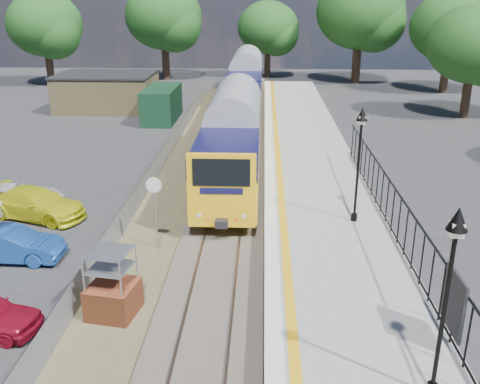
# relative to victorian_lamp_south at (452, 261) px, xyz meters

# --- Properties ---
(ground) EXTENTS (120.00, 120.00, 0.00)m
(ground) POSITION_rel_victorian_lamp_south_xyz_m (-5.50, 4.00, -4.30)
(ground) COLOR #2D2D30
(ground) RESTS_ON ground
(track_bed) EXTENTS (5.90, 80.00, 0.29)m
(track_bed) POSITION_rel_victorian_lamp_south_xyz_m (-5.97, 13.67, -4.21)
(track_bed) COLOR #473F38
(track_bed) RESTS_ON ground
(platform) EXTENTS (5.00, 70.00, 0.90)m
(platform) POSITION_rel_victorian_lamp_south_xyz_m (-1.30, 12.00, -3.85)
(platform) COLOR gray
(platform) RESTS_ON ground
(platform_edge) EXTENTS (0.90, 70.00, 0.01)m
(platform_edge) POSITION_rel_victorian_lamp_south_xyz_m (-3.36, 12.00, -3.39)
(platform_edge) COLOR silver
(platform_edge) RESTS_ON platform
(victorian_lamp_south) EXTENTS (0.44, 0.44, 4.60)m
(victorian_lamp_south) POSITION_rel_victorian_lamp_south_xyz_m (0.00, 0.00, 0.00)
(victorian_lamp_south) COLOR black
(victorian_lamp_south) RESTS_ON platform
(victorian_lamp_north) EXTENTS (0.44, 0.44, 4.60)m
(victorian_lamp_north) POSITION_rel_victorian_lamp_south_xyz_m (-0.20, 10.00, 0.00)
(victorian_lamp_north) COLOR black
(victorian_lamp_north) RESTS_ON platform
(palisade_fence) EXTENTS (0.12, 26.00, 2.00)m
(palisade_fence) POSITION_rel_victorian_lamp_south_xyz_m (1.05, 6.24, -2.46)
(palisade_fence) COLOR black
(palisade_fence) RESTS_ON platform
(wire_fence) EXTENTS (0.06, 52.00, 1.20)m
(wire_fence) POSITION_rel_victorian_lamp_south_xyz_m (-9.70, 16.00, -3.70)
(wire_fence) COLOR #999EA3
(wire_fence) RESTS_ON ground
(outbuilding) EXTENTS (10.80, 10.10, 3.12)m
(outbuilding) POSITION_rel_victorian_lamp_south_xyz_m (-16.41, 35.21, -2.78)
(outbuilding) COLOR #938353
(outbuilding) RESTS_ON ground
(tree_line) EXTENTS (56.80, 43.80, 11.88)m
(tree_line) POSITION_rel_victorian_lamp_south_xyz_m (-4.10, 46.00, 2.31)
(tree_line) COLOR #332319
(tree_line) RESTS_ON ground
(train) EXTENTS (2.82, 40.83, 3.51)m
(train) POSITION_rel_victorian_lamp_south_xyz_m (-5.50, 29.95, -1.96)
(train) COLOR yellow
(train) RESTS_ON ground
(brick_plinth) EXTENTS (1.62, 1.62, 2.26)m
(brick_plinth) POSITION_rel_victorian_lamp_south_xyz_m (-8.49, 4.22, -3.21)
(brick_plinth) COLOR brown
(brick_plinth) RESTS_ON ground
(speed_sign) EXTENTS (0.61, 0.11, 3.04)m
(speed_sign) POSITION_rel_victorian_lamp_south_xyz_m (-8.00, 8.79, -2.20)
(speed_sign) COLOR #999EA3
(speed_sign) RESTS_ON ground
(car_blue) EXTENTS (3.88, 1.43, 1.27)m
(car_blue) POSITION_rel_victorian_lamp_south_xyz_m (-13.32, 7.73, -3.66)
(car_blue) COLOR #184290
(car_blue) RESTS_ON ground
(car_yellow) EXTENTS (4.97, 3.21, 1.34)m
(car_yellow) POSITION_rel_victorian_lamp_south_xyz_m (-14.02, 11.82, -3.63)
(car_yellow) COLOR yellow
(car_yellow) RESTS_ON ground
(car_white) EXTENTS (4.96, 2.79, 1.31)m
(car_white) POSITION_rel_victorian_lamp_south_xyz_m (-15.42, 12.36, -3.64)
(car_white) COLOR silver
(car_white) RESTS_ON ground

